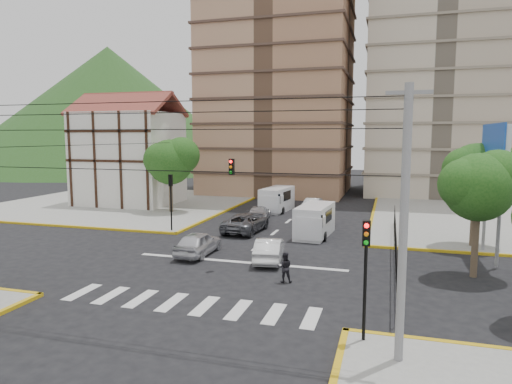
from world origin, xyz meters
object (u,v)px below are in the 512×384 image
at_px(car_white_front_right, 269,249).
at_px(traffic_light_se, 366,260).
at_px(traffic_light_nw, 171,193).
at_px(pedestrian_crosswalk, 285,267).
at_px(van_left_lane, 276,200).
at_px(car_silver_front_left, 198,243).
at_px(van_right_lane, 314,222).

bearing_deg(car_white_front_right, traffic_light_se, 113.23).
bearing_deg(traffic_light_nw, pedestrian_crosswalk, -40.29).
relative_size(traffic_light_se, van_left_lane, 0.81).
distance_m(van_left_lane, pedestrian_crosswalk, 22.38).
xyz_separation_m(traffic_light_se, car_silver_front_left, (-10.81, 9.84, -2.35)).
distance_m(van_left_lane, car_silver_front_left, 17.82).
relative_size(traffic_light_nw, van_left_lane, 0.81).
relative_size(van_left_lane, car_silver_front_left, 1.22).
relative_size(van_right_lane, car_white_front_right, 1.23).
bearing_deg(car_silver_front_left, car_white_front_right, 179.02).
bearing_deg(car_silver_front_left, pedestrian_crosswalk, 150.18).
distance_m(van_right_lane, van_left_lane, 11.78).
distance_m(car_white_front_right, pedestrian_crosswalk, 4.10).
xyz_separation_m(traffic_light_nw, car_silver_front_left, (4.79, -5.76, -2.35)).
bearing_deg(van_right_lane, traffic_light_se, -70.42).
bearing_deg(car_silver_front_left, traffic_light_nw, -49.66).
distance_m(car_silver_front_left, car_white_front_right, 4.70).
relative_size(traffic_light_se, van_right_lane, 0.82).
distance_m(car_silver_front_left, pedestrian_crosswalk, 7.53).
xyz_separation_m(van_right_lane, van_left_lane, (-5.51, 10.41, 0.00)).
xyz_separation_m(van_left_lane, car_silver_front_left, (-0.69, -17.80, -0.39)).
relative_size(traffic_light_nw, pedestrian_crosswalk, 2.78).
xyz_separation_m(car_silver_front_left, pedestrian_crosswalk, (6.49, -3.81, 0.03)).
bearing_deg(pedestrian_crosswalk, van_right_lane, -102.59).
relative_size(van_right_lane, pedestrian_crosswalk, 3.39).
bearing_deg(pedestrian_crosswalk, car_white_front_right, -78.12).
height_order(traffic_light_se, car_silver_front_left, traffic_light_se).
bearing_deg(van_left_lane, pedestrian_crosswalk, -68.27).
bearing_deg(traffic_light_nw, car_silver_front_left, -50.24).
height_order(traffic_light_nw, van_left_lane, traffic_light_nw).
distance_m(traffic_light_se, van_right_lane, 17.95).
bearing_deg(van_left_lane, car_white_front_right, -70.69).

